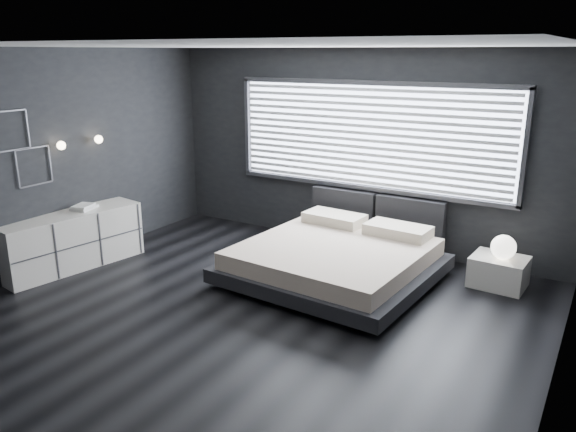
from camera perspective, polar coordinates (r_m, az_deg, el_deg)
The scene contains 12 objects.
room at distance 5.74m, azimuth -4.37°, elevation 2.73°, with size 6.04×6.00×2.80m.
window at distance 7.93m, azimuth 8.20°, elevation 7.97°, with size 4.14×0.09×1.52m.
headboard at distance 8.03m, azimuth 8.92°, elevation 0.45°, with size 1.96×0.16×0.52m.
sconce_near at distance 7.73m, azimuth -22.06°, elevation 6.66°, with size 0.18×0.11×0.11m.
sconce_far at distance 8.10m, azimuth -18.70°, elevation 7.39°, with size 0.18×0.11×0.11m.
wall_art_upper at distance 7.43m, azimuth -26.37°, elevation 7.76°, with size 0.01×0.48×0.48m.
wall_art_lower at distance 7.64m, azimuth -24.37°, elevation 4.61°, with size 0.01×0.48×0.48m.
bed at distance 7.00m, azimuth 4.82°, elevation -4.34°, with size 2.46×2.36×0.60m.
nightstand at distance 7.29m, azimuth 20.61°, elevation -5.30°, with size 0.63×0.53×0.37m, color silver.
orb_lamp at distance 7.15m, azimuth 21.05°, elevation -2.97°, with size 0.29×0.29×0.29m, color white.
dresser at distance 7.88m, azimuth -21.09°, elevation -2.32°, with size 0.81×1.90×0.74m.
book_stack at distance 7.91m, azimuth -20.04°, elevation 0.86°, with size 0.30×0.36×0.06m.
Camera 1 is at (3.23, -4.54, 2.75)m, focal length 35.00 mm.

